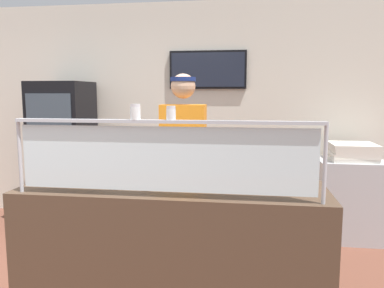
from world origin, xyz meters
name	(u,v)px	position (x,y,z in m)	size (l,w,h in m)	color
ground_plane	(188,273)	(1.06, 1.00, 0.00)	(12.00, 12.00, 0.00)	brown
shop_rear_unit	(208,112)	(1.06, 2.58, 1.36)	(6.51, 0.13, 2.70)	silver
serving_counter	(173,252)	(1.06, 0.35, 0.47)	(2.11, 0.70, 0.95)	#4C3828
sneeze_guard	(163,150)	(1.06, 0.06, 1.25)	(1.94, 0.06, 0.49)	#B2B5BC
pizza_tray	(169,181)	(1.01, 0.44, 0.97)	(0.43, 0.43, 0.04)	#9EA0A8
pizza_server	(164,179)	(0.98, 0.42, 0.99)	(0.07, 0.28, 0.01)	#ADAFB7
parmesan_shaker	(135,113)	(0.88, 0.06, 1.48)	(0.06, 0.06, 0.10)	white
pepper_flake_shaker	(171,114)	(1.11, 0.06, 1.47)	(0.06, 0.06, 0.08)	white
worker_figure	(184,162)	(1.02, 1.01, 1.01)	(0.41, 0.50, 1.76)	#23232D
drink_fridge	(64,153)	(-0.66, 2.14, 0.87)	(0.64, 0.64, 1.73)	black
prep_shelf	(349,199)	(2.68, 2.09, 0.44)	(0.70, 0.55, 0.88)	#B7BABF
pizza_box_stack	(352,152)	(2.68, 2.09, 0.97)	(0.50, 0.48, 0.18)	silver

